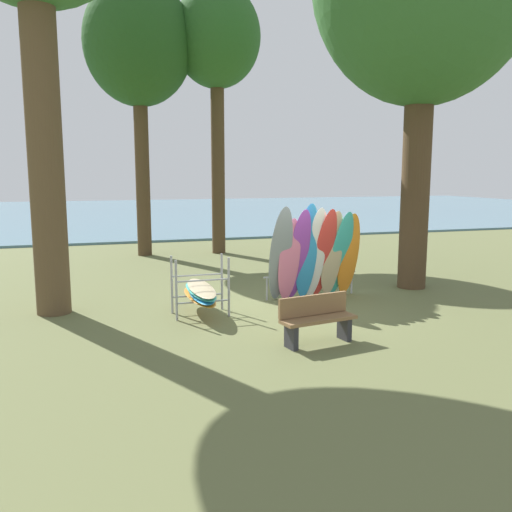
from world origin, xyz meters
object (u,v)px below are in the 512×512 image
at_px(tree_mid_behind, 138,46).
at_px(park_bench, 317,318).
at_px(tree_far_left_back, 217,42).
at_px(leaning_board_pile, 315,255).
at_px(board_storage_rack, 201,292).

relative_size(tree_mid_behind, park_bench, 6.64).
bearing_deg(park_bench, tree_far_left_back, 85.23).
xyz_separation_m(tree_mid_behind, tree_far_left_back, (2.72, -0.26, 0.25)).
relative_size(leaning_board_pile, board_storage_rack, 1.14).
bearing_deg(park_bench, leaning_board_pile, 67.01).
bearing_deg(tree_mid_behind, tree_far_left_back, -5.48).
relative_size(tree_mid_behind, board_storage_rack, 4.52).
bearing_deg(board_storage_rack, leaning_board_pile, 11.56).
bearing_deg(tree_far_left_back, tree_mid_behind, 174.52).
height_order(tree_mid_behind, leaning_board_pile, tree_mid_behind).
bearing_deg(tree_mid_behind, board_storage_rack, -88.51).
bearing_deg(tree_far_left_back, leaning_board_pile, -87.23).
relative_size(tree_far_left_back, board_storage_rack, 4.50).
distance_m(leaning_board_pile, board_storage_rack, 3.00).
xyz_separation_m(tree_far_left_back, park_bench, (-0.93, -11.18, -7.14)).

